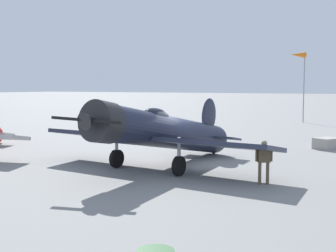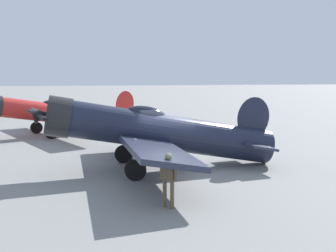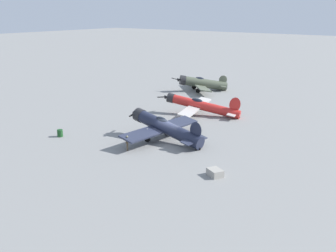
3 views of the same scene
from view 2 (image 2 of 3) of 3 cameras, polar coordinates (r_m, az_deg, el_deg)
The scene contains 4 objects.
ground_plane at distance 17.09m, azimuth 0.00°, elevation -6.00°, with size 400.00×400.00×0.00m, color gray.
airplane_foreground at distance 16.70m, azimuth -1.71°, elevation -0.82°, with size 10.23×11.10×3.12m.
airplane_mid_apron at distance 28.12m, azimuth -14.55°, elevation 1.56°, with size 10.95×11.31×3.11m.
ground_crew_mechanic at distance 11.83m, azimuth 0.06°, elevation -6.87°, with size 0.41×0.56×1.62m.
Camera 2 is at (-5.20, -15.84, 3.75)m, focal length 43.52 mm.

